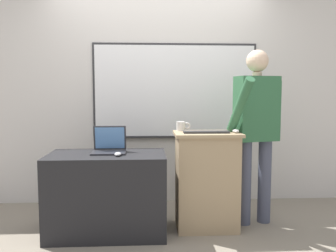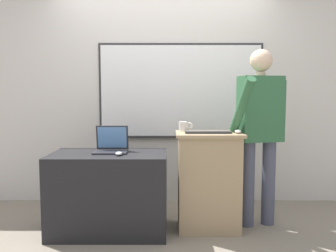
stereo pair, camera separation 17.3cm
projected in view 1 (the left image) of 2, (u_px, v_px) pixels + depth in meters
The scene contains 10 objects.
ground_plane at pixel (162, 242), 3.12m from camera, with size 30.00×30.00×0.00m, color gray.
back_wall at pixel (158, 90), 4.24m from camera, with size 6.40×0.17×2.68m.
lectern_podium at pixel (207, 180), 3.41m from camera, with size 0.62×0.44×0.93m.
side_desk at pixel (107, 194), 3.29m from camera, with size 1.07×0.60×0.75m.
person_presenter at pixel (256, 125), 3.48m from camera, with size 0.57×0.60×1.72m.
laptop at pixel (109, 145), 3.32m from camera, with size 0.31×0.25×0.25m.
wireless_keyboard at pixel (206, 132), 3.31m from camera, with size 0.42×0.11×0.02m.
computer_mouse_by_laptop at pixel (118, 154), 3.14m from camera, with size 0.06×0.10×0.03m.
computer_mouse_by_keyboard at pixel (236, 131), 3.32m from camera, with size 0.06×0.10×0.03m.
coffee_mug at pixel (181, 126), 3.49m from camera, with size 0.14×0.09×0.09m.
Camera 1 is at (-0.12, -3.01, 1.31)m, focal length 38.00 mm.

